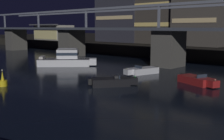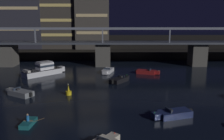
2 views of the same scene
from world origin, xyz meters
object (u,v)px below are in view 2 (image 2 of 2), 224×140
at_px(river_bridge, 103,49).
at_px(channel_buoy, 69,92).
at_px(speedboat_mid_right, 173,114).
at_px(tower_central, 93,7).
at_px(speedboat_far_center, 108,71).
at_px(cabin_cruiser_near_left, 44,70).
at_px(speedboat_mid_center, 120,80).
at_px(speedboat_near_center, 20,93).
at_px(speedboat_far_right, 147,72).
at_px(dinghy_with_paddler, 28,123).
at_px(tower_west_tall, 57,13).

relative_size(river_bridge, channel_buoy, 57.04).
bearing_deg(speedboat_mid_right, tower_central, 103.34).
height_order(river_bridge, speedboat_far_center, river_bridge).
relative_size(cabin_cruiser_near_left, speedboat_mid_center, 1.69).
relative_size(river_bridge, speedboat_mid_center, 21.39).
bearing_deg(cabin_cruiser_near_left, speedboat_near_center, -89.56).
bearing_deg(speedboat_mid_center, speedboat_mid_right, -71.38).
bearing_deg(tower_central, cabin_cruiser_near_left, -104.68).
bearing_deg(speedboat_near_center, speedboat_far_right, 34.55).
height_order(river_bridge, dinghy_with_paddler, river_bridge).
bearing_deg(speedboat_mid_center, tower_central, 100.91).
distance_m(speedboat_mid_center, channel_buoy, 11.37).
height_order(speedboat_far_center, dinghy_with_paddler, dinghy_with_paddler).
height_order(tower_central, dinghy_with_paddler, tower_central).
distance_m(river_bridge, channel_buoy, 25.12).
height_order(tower_west_tall, cabin_cruiser_near_left, tower_west_tall).
bearing_deg(speedboat_near_center, tower_central, 79.86).
relative_size(river_bridge, speedboat_far_center, 19.34).
bearing_deg(speedboat_far_right, speedboat_far_center, 170.85).
relative_size(cabin_cruiser_near_left, speedboat_far_right, 1.56).
bearing_deg(tower_west_tall, river_bridge, -54.47).
relative_size(speedboat_near_center, speedboat_mid_right, 0.94).
bearing_deg(dinghy_with_paddler, tower_west_tall, 98.41).
bearing_deg(speedboat_far_right, speedboat_mid_center, -132.13).
height_order(cabin_cruiser_near_left, speedboat_mid_center, cabin_cruiser_near_left).
distance_m(speedboat_far_right, dinghy_with_paddler, 30.66).
distance_m(speedboat_far_center, speedboat_far_right, 8.52).
xyz_separation_m(speedboat_mid_center, dinghy_with_paddler, (-10.72, -18.84, -0.14)).
xyz_separation_m(speedboat_far_center, channel_buoy, (-5.86, -16.07, 0.06)).
bearing_deg(dinghy_with_paddler, speedboat_mid_center, 60.36).
height_order(river_bridge, speedboat_mid_center, river_bridge).
height_order(tower_west_tall, dinghy_with_paddler, tower_west_tall).
height_order(tower_central, speedboat_mid_center, tower_central).
xyz_separation_m(speedboat_mid_right, speedboat_far_center, (-7.93, 24.90, 0.00)).
xyz_separation_m(cabin_cruiser_near_left, dinghy_with_paddler, (4.90, -24.88, -0.77)).
distance_m(river_bridge, tower_west_tall, 28.57).
xyz_separation_m(cabin_cruiser_near_left, channel_buoy, (7.48, -13.98, -0.57)).
bearing_deg(cabin_cruiser_near_left, speedboat_far_center, 8.90).
bearing_deg(speedboat_near_center, river_bridge, 63.97).
distance_m(river_bridge, speedboat_far_center, 9.22).
relative_size(speedboat_mid_center, speedboat_far_center, 0.90).
xyz_separation_m(tower_west_tall, speedboat_far_center, (16.90, -30.31, -13.12)).
height_order(tower_west_tall, speedboat_far_center, tower_west_tall).
bearing_deg(tower_central, speedboat_far_right, -66.62).
relative_size(tower_west_tall, channel_buoy, 13.05).
xyz_separation_m(speedboat_mid_right, channel_buoy, (-13.79, 8.84, 0.06)).
xyz_separation_m(river_bridge, speedboat_near_center, (-12.01, -24.60, -3.74)).
xyz_separation_m(speedboat_far_center, dinghy_with_paddler, (-8.44, -26.97, -0.14)).
bearing_deg(speedboat_far_right, channel_buoy, -134.13).
height_order(speedboat_far_right, dinghy_with_paddler, dinghy_with_paddler).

